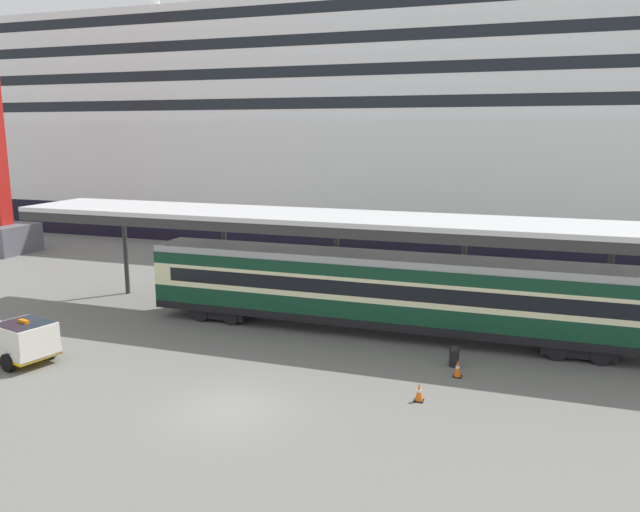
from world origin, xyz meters
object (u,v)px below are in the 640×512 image
(traffic_cone_mid, at_px, (458,368))
(service_truck, at_px, (14,338))
(cruise_ship, at_px, (462,131))
(traffic_cone_near, at_px, (419,392))
(quay_bollard, at_px, (454,355))
(train_carriage, at_px, (386,290))

(traffic_cone_mid, bearing_deg, service_truck, -167.00)
(cruise_ship, height_order, traffic_cone_near, cruise_ship)
(quay_bollard, bearing_deg, traffic_cone_mid, -76.05)
(cruise_ship, relative_size, quay_bollard, 130.57)
(cruise_ship, relative_size, train_carriage, 4.98)
(train_carriage, height_order, service_truck, train_carriage)
(traffic_cone_mid, height_order, quay_bollard, quay_bollard)
(service_truck, xyz_separation_m, traffic_cone_near, (18.09, 1.50, -0.63))
(train_carriage, relative_size, traffic_cone_mid, 33.15)
(service_truck, relative_size, traffic_cone_mid, 7.30)
(service_truck, xyz_separation_m, quay_bollard, (18.89, 5.62, -0.47))
(traffic_cone_near, bearing_deg, cruise_ship, 94.94)
(cruise_ship, relative_size, traffic_cone_mid, 165.16)
(cruise_ship, bearing_deg, train_carriage, -88.92)
(train_carriage, bearing_deg, service_truck, -149.21)
(cruise_ship, distance_m, train_carriage, 36.65)
(cruise_ship, bearing_deg, quay_bollard, -83.38)
(service_truck, bearing_deg, traffic_cone_near, 4.75)
(train_carriage, xyz_separation_m, traffic_cone_near, (3.06, -7.45, -1.95))
(service_truck, bearing_deg, quay_bollard, 16.56)
(train_carriage, bearing_deg, traffic_cone_near, -67.66)
(train_carriage, relative_size, service_truck, 4.54)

